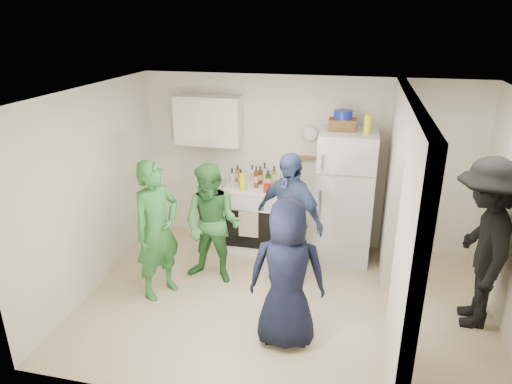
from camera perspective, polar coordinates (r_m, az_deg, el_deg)
floor at (r=5.70m, az=3.57°, el=-13.63°), size 4.80×4.80×0.00m
wall_back at (r=6.68m, az=6.23°, el=3.60°), size 4.80×0.00×4.80m
wall_front at (r=3.61m, az=-0.54°, el=-12.32°), size 4.80×0.00×4.80m
wall_left at (r=5.92m, az=-19.68°, el=0.16°), size 0.00×3.40×3.40m
ceiling at (r=4.75m, az=4.26°, el=12.05°), size 4.80×4.80×0.00m
partition_pier_back at (r=6.09m, az=16.80°, el=1.07°), size 0.12×1.20×2.50m
partition_pier_front at (r=4.09m, az=18.36°, el=-9.25°), size 0.12×1.20×2.50m
partition_header at (r=4.75m, az=18.80°, el=8.57°), size 0.12×1.00×0.40m
stove at (r=6.75m, az=-0.20°, el=-3.05°), size 0.80×0.67×0.96m
upper_cabinet at (r=6.65m, az=-5.95°, el=8.90°), size 0.95×0.34×0.70m
fridge at (r=6.41m, az=11.02°, el=-0.56°), size 0.76×0.74×1.84m
wicker_basket at (r=6.17m, az=10.74°, el=8.30°), size 0.35×0.25×0.15m
blue_bowl at (r=6.15m, az=10.83°, el=9.48°), size 0.24×0.24×0.11m
yellow_cup_stack_top at (r=6.01m, az=13.78°, el=8.21°), size 0.09×0.09×0.25m
wall_clock at (r=6.53m, az=6.80°, el=7.29°), size 0.22×0.02×0.22m
spice_shelf at (r=6.60m, az=6.21°, el=4.30°), size 0.35×0.08×0.03m
yellow_cup_stack_stove at (r=6.36m, az=-1.71°, el=1.24°), size 0.09×0.09×0.25m
red_cup at (r=6.32m, az=1.33°, el=0.51°), size 0.09×0.09×0.12m
person_green_left at (r=5.57m, az=-12.26°, el=-4.69°), size 0.66×0.75×1.73m
person_green_center at (r=5.79m, az=-5.48°, el=-4.07°), size 0.83×0.68×1.58m
person_denim at (r=5.73m, az=4.10°, el=-3.41°), size 1.09×0.89×1.74m
person_navy at (r=4.69m, az=3.92°, el=-10.23°), size 0.84×0.60×1.62m
person_nook at (r=5.47m, az=26.45°, el=-5.90°), size 0.80×1.29×1.92m
bottle_a at (r=6.71m, az=-2.28°, el=2.34°), size 0.08×0.08×0.25m
bottle_b at (r=6.51m, az=-1.91°, el=1.76°), size 0.07×0.07×0.26m
bottle_c at (r=6.67m, az=-0.48°, el=2.31°), size 0.07×0.07×0.27m
bottle_d at (r=6.46m, az=0.01°, el=1.88°), size 0.06×0.06×0.32m
bottle_e at (r=6.65m, az=1.07°, el=2.40°), size 0.08×0.08×0.31m
bottle_f at (r=6.51m, az=1.54°, el=1.69°), size 0.08×0.08×0.24m
bottle_g at (r=6.59m, az=2.26°, el=2.10°), size 0.07×0.07×0.28m
bottle_h at (r=6.49m, az=-3.00°, el=1.81°), size 0.06×0.06×0.29m
bottle_i at (r=6.60m, az=0.50°, el=2.12°), size 0.07×0.07×0.27m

